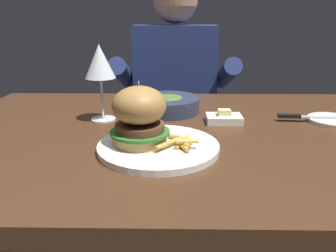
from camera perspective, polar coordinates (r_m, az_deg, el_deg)
The scene contains 10 objects.
dining_table at distance 0.87m, azimuth 1.30°, elevation -6.48°, with size 1.23×0.82×0.74m.
main_plate at distance 0.70m, azimuth -1.67°, elevation -3.63°, with size 0.26×0.26×0.01m, color white.
burger_sandwich at distance 0.69m, azimuth -4.99°, elevation 1.85°, with size 0.13×0.13×0.13m.
fries_pile at distance 0.69m, azimuth 2.37°, elevation -2.77°, with size 0.09×0.09×0.02m.
wine_glass at distance 0.89m, azimuth -11.80°, elevation 10.62°, with size 0.08×0.08×0.21m.
bread_plate at distance 1.00m, azimuth 26.79°, elevation 0.89°, with size 0.13×0.13×0.01m, color white.
table_knife at distance 0.97m, azimuth 24.06°, elevation 1.46°, with size 0.24×0.03×0.01m.
butter_dish at distance 0.90m, azimuth 9.72°, elevation 1.35°, with size 0.09×0.07×0.04m.
soup_bowl at distance 0.98m, azimuth -0.17°, elevation 3.87°, with size 0.19×0.19×0.05m.
diner_person at distance 1.54m, azimuth 1.12°, elevation 1.50°, with size 0.51×0.36×1.18m.
Camera 1 is at (-0.01, -0.79, 1.01)m, focal length 35.00 mm.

